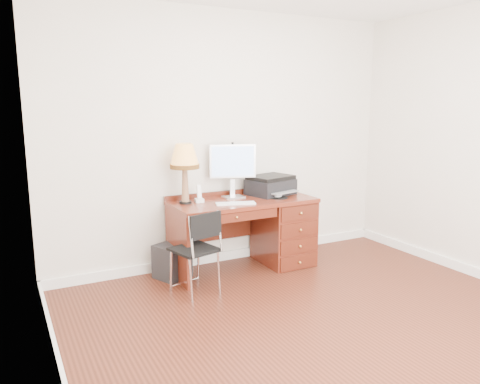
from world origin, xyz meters
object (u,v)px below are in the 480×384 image
monitor (232,164)px  chair (197,245)px  desk (269,227)px  phone (199,197)px  printer (271,185)px  equipment_box (172,261)px  leg_lamp (185,160)px

monitor → chair: bearing=-120.9°
desk → phone: (-0.77, 0.10, 0.39)m
printer → chair: (-1.10, -0.54, -0.37)m
desk → equipment_box: bearing=174.9°
chair → desk: bearing=8.5°
monitor → leg_lamp: size_ratio=0.95×
printer → equipment_box: size_ratio=1.60×
leg_lamp → chair: leg_lamp is taller
monitor → phone: size_ratio=3.20×
desk → printer: (0.08, 0.12, 0.44)m
printer → chair: bearing=-168.5°
printer → equipment_box: bearing=166.2°
monitor → phone: (-0.41, -0.08, -0.30)m
phone → chair: bearing=-107.5°
leg_lamp → chair: bearing=-100.8°
monitor → printer: size_ratio=1.03×
printer → equipment_box: (-1.16, -0.02, -0.68)m
monitor → phone: monitor is taller
printer → chair: 1.28m
desk → chair: bearing=-157.3°
desk → leg_lamp: 1.20m
desk → phone: bearing=172.9°
monitor → equipment_box: monitor is taller
leg_lamp → phone: size_ratio=3.39×
printer → chair: size_ratio=0.69×
leg_lamp → equipment_box: 1.03m
equipment_box → desk: bearing=-28.8°
leg_lamp → desk: bearing=-6.5°
monitor → equipment_box: 1.18m
monitor → chair: size_ratio=0.71×
desk → printer: printer is taller
leg_lamp → chair: size_ratio=0.76×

